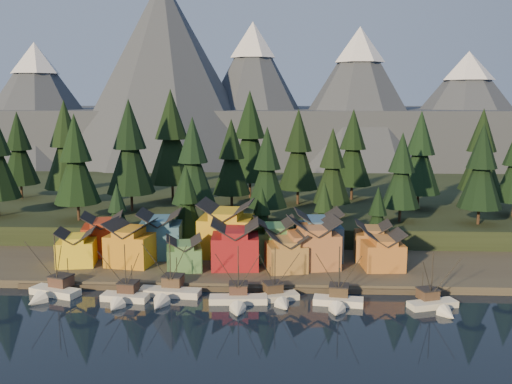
{
  "coord_description": "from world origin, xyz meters",
  "views": [
    {
      "loc": [
        9.51,
        -86.07,
        35.54
      ],
      "look_at": [
        4.18,
        30.0,
        16.31
      ],
      "focal_mm": 40.0,
      "sensor_mm": 36.0,
      "label": 1
    }
  ],
  "objects_px": {
    "boat_4": "(278,290)",
    "house_front_0": "(76,246)",
    "house_front_1": "(131,242)",
    "house_back_1": "(160,232)",
    "boat_5": "(338,294)",
    "boat_0": "(51,284)",
    "boat_2": "(167,286)",
    "house_back_0": "(103,233)",
    "boat_6": "(436,298)",
    "boat_1": "(123,290)",
    "boat_3": "(238,294)"
  },
  "relations": [
    {
      "from": "boat_4",
      "to": "house_front_0",
      "type": "bearing_deg",
      "value": 139.42
    },
    {
      "from": "house_front_1",
      "to": "house_back_1",
      "type": "xyz_separation_m",
      "value": [
        4.75,
        6.35,
        0.46
      ]
    },
    {
      "from": "boat_5",
      "to": "house_front_1",
      "type": "height_order",
      "value": "house_front_1"
    },
    {
      "from": "boat_0",
      "to": "boat_2",
      "type": "relative_size",
      "value": 0.96
    },
    {
      "from": "house_back_0",
      "to": "boat_4",
      "type": "bearing_deg",
      "value": -43.73
    },
    {
      "from": "boat_0",
      "to": "boat_2",
      "type": "height_order",
      "value": "boat_0"
    },
    {
      "from": "boat_2",
      "to": "house_back_1",
      "type": "distance_m",
      "value": 23.11
    },
    {
      "from": "boat_6",
      "to": "house_front_0",
      "type": "xyz_separation_m",
      "value": [
        -68.46,
        18.08,
        3.32
      ]
    },
    {
      "from": "boat_1",
      "to": "boat_4",
      "type": "relative_size",
      "value": 1.06
    },
    {
      "from": "boat_0",
      "to": "boat_6",
      "type": "xyz_separation_m",
      "value": [
        67.89,
        -3.16,
        -0.32
      ]
    },
    {
      "from": "boat_1",
      "to": "house_back_1",
      "type": "bearing_deg",
      "value": 94.01
    },
    {
      "from": "house_front_0",
      "to": "boat_2",
      "type": "bearing_deg",
      "value": -43.86
    },
    {
      "from": "boat_1",
      "to": "boat_6",
      "type": "xyz_separation_m",
      "value": [
        54.13,
        -1.01,
        -0.17
      ]
    },
    {
      "from": "boat_6",
      "to": "house_back_0",
      "type": "xyz_separation_m",
      "value": [
        -65.31,
        25.96,
        4.23
      ]
    },
    {
      "from": "boat_3",
      "to": "house_front_0",
      "type": "bearing_deg",
      "value": 149.91
    },
    {
      "from": "boat_4",
      "to": "boat_1",
      "type": "bearing_deg",
      "value": 163.09
    },
    {
      "from": "boat_6",
      "to": "boat_1",
      "type": "bearing_deg",
      "value": 160.48
    },
    {
      "from": "boat_0",
      "to": "house_front_1",
      "type": "bearing_deg",
      "value": 75.66
    },
    {
      "from": "boat_0",
      "to": "boat_6",
      "type": "height_order",
      "value": "boat_0"
    },
    {
      "from": "boat_2",
      "to": "house_back_0",
      "type": "height_order",
      "value": "boat_2"
    },
    {
      "from": "house_back_1",
      "to": "boat_0",
      "type": "bearing_deg",
      "value": -129.06
    },
    {
      "from": "boat_2",
      "to": "boat_4",
      "type": "distance_m",
      "value": 19.82
    },
    {
      "from": "boat_1",
      "to": "boat_5",
      "type": "bearing_deg",
      "value": 7.16
    },
    {
      "from": "house_back_0",
      "to": "boat_0",
      "type": "bearing_deg",
      "value": -108.68
    },
    {
      "from": "boat_0",
      "to": "boat_3",
      "type": "bearing_deg",
      "value": 14.95
    },
    {
      "from": "house_front_0",
      "to": "house_back_0",
      "type": "relative_size",
      "value": 0.86
    },
    {
      "from": "boat_0",
      "to": "house_front_0",
      "type": "xyz_separation_m",
      "value": [
        -0.56,
        14.93,
        3.0
      ]
    },
    {
      "from": "house_front_1",
      "to": "boat_2",
      "type": "bearing_deg",
      "value": -46.17
    },
    {
      "from": "boat_2",
      "to": "boat_1",
      "type": "bearing_deg",
      "value": -154.44
    },
    {
      "from": "boat_5",
      "to": "house_back_1",
      "type": "xyz_separation_m",
      "value": [
        -36.07,
        24.69,
        4.5
      ]
    },
    {
      "from": "boat_0",
      "to": "house_back_0",
      "type": "bearing_deg",
      "value": 102.89
    },
    {
      "from": "house_front_1",
      "to": "boat_0",
      "type": "bearing_deg",
      "value": -114.12
    },
    {
      "from": "boat_2",
      "to": "boat_5",
      "type": "xyz_separation_m",
      "value": [
        30.24,
        -2.8,
        0.1
      ]
    },
    {
      "from": "boat_3",
      "to": "boat_0",
      "type": "bearing_deg",
      "value": 172.35
    },
    {
      "from": "boat_3",
      "to": "house_front_0",
      "type": "xyz_separation_m",
      "value": [
        -34.7,
        17.55,
        3.36
      ]
    },
    {
      "from": "boat_4",
      "to": "boat_5",
      "type": "distance_m",
      "value": 10.59
    },
    {
      "from": "boat_2",
      "to": "house_back_0",
      "type": "relative_size",
      "value": 1.27
    },
    {
      "from": "boat_3",
      "to": "boat_6",
      "type": "relative_size",
      "value": 1.06
    },
    {
      "from": "boat_5",
      "to": "house_front_0",
      "type": "distance_m",
      "value": 54.88
    },
    {
      "from": "boat_0",
      "to": "boat_6",
      "type": "bearing_deg",
      "value": 16.69
    },
    {
      "from": "boat_3",
      "to": "boat_4",
      "type": "relative_size",
      "value": 1.07
    },
    {
      "from": "boat_0",
      "to": "boat_5",
      "type": "distance_m",
      "value": 51.45
    },
    {
      "from": "boat_1",
      "to": "house_front_0",
      "type": "xyz_separation_m",
      "value": [
        -14.33,
        17.08,
        3.14
      ]
    },
    {
      "from": "boat_3",
      "to": "boat_5",
      "type": "height_order",
      "value": "boat_5"
    },
    {
      "from": "boat_2",
      "to": "house_back_1",
      "type": "xyz_separation_m",
      "value": [
        -5.83,
        21.89,
        4.6
      ]
    },
    {
      "from": "boat_2",
      "to": "boat_4",
      "type": "bearing_deg",
      "value": 4.12
    },
    {
      "from": "boat_1",
      "to": "boat_2",
      "type": "relative_size",
      "value": 0.89
    },
    {
      "from": "house_front_0",
      "to": "house_back_1",
      "type": "bearing_deg",
      "value": 14.68
    },
    {
      "from": "boat_0",
      "to": "house_back_1",
      "type": "distance_m",
      "value": 27.33
    },
    {
      "from": "house_front_0",
      "to": "boat_0",
      "type": "bearing_deg",
      "value": -97.78
    }
  ]
}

